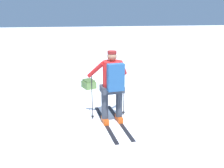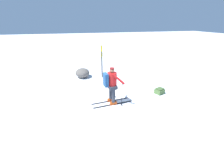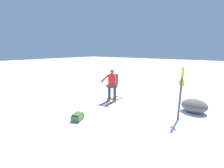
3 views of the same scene
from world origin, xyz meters
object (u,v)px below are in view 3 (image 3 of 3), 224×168
at_px(skier, 112,83).
at_px(rock_boulder, 194,106).
at_px(trail_marker, 181,90).
at_px(dropped_backpack, 78,117).

bearing_deg(skier, rock_boulder, -165.49).
height_order(trail_marker, rock_boulder, trail_marker).
height_order(skier, trail_marker, trail_marker).
distance_m(skier, rock_boulder, 3.86).
bearing_deg(dropped_backpack, trail_marker, -142.76).
distance_m(dropped_backpack, trail_marker, 3.97).
distance_m(skier, trail_marker, 3.35).
height_order(skier, dropped_backpack, skier).
height_order(skier, rock_boulder, skier).
xyz_separation_m(skier, rock_boulder, (-3.68, -0.95, -0.67)).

